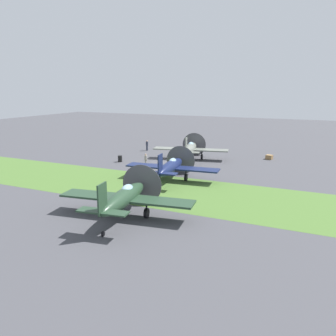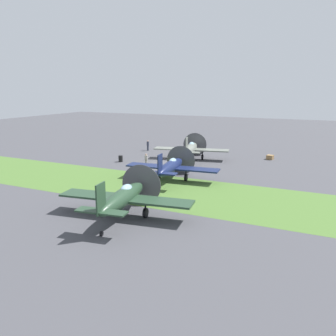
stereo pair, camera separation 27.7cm
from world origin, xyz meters
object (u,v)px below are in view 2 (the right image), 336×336
(airplane_wingman, at_px, (171,167))
(supply_crate, at_px, (270,157))
(ground_crew_chief, at_px, (148,145))
(fuel_drum, at_px, (121,159))
(airplane_lead, at_px, (191,149))
(ground_crew_mechanic, at_px, (146,160))
(airplane_trail, at_px, (124,197))

(airplane_wingman, xyz_separation_m, supply_crate, (8.11, 16.95, -1.28))
(airplane_wingman, relative_size, ground_crew_chief, 6.24)
(airplane_wingman, bearing_deg, supply_crate, 58.29)
(ground_crew_chief, relative_size, fuel_drum, 1.92)
(supply_crate, bearing_deg, airplane_lead, -153.91)
(airplane_wingman, xyz_separation_m, fuel_drum, (-10.75, 6.21, -1.15))
(ground_crew_mechanic, bearing_deg, ground_crew_chief, -146.61)
(airplane_trail, bearing_deg, airplane_wingman, 88.24)
(fuel_drum, distance_m, supply_crate, 21.70)
(airplane_trail, xyz_separation_m, fuel_drum, (-12.08, 18.20, -1.23))
(airplane_wingman, height_order, ground_crew_chief, airplane_wingman)
(airplane_trail, xyz_separation_m, ground_crew_chief, (-12.90, 27.80, -0.77))
(ground_crew_mechanic, xyz_separation_m, supply_crate, (14.12, 11.87, -0.59))
(fuel_drum, bearing_deg, airplane_lead, 33.72)
(airplane_wingman, distance_m, airplane_trail, 12.06)
(airplane_lead, bearing_deg, airplane_trail, -93.39)
(supply_crate, bearing_deg, fuel_drum, -150.35)
(airplane_lead, bearing_deg, airplane_wingman, -91.03)
(fuel_drum, bearing_deg, airplane_trail, -56.43)
(airplane_lead, xyz_separation_m, airplane_trail, (3.64, -23.83, 0.04))
(airplane_wingman, distance_m, supply_crate, 18.84)
(airplane_trail, xyz_separation_m, ground_crew_mechanic, (-7.34, 17.07, -0.77))
(airplane_wingman, xyz_separation_m, ground_crew_mechanic, (-6.01, 5.08, -0.69))
(supply_crate, bearing_deg, airplane_trail, -103.19)
(airplane_wingman, xyz_separation_m, ground_crew_chief, (-11.57, 15.81, -0.69))
(ground_crew_chief, distance_m, supply_crate, 19.73)
(airplane_wingman, relative_size, supply_crate, 11.99)
(airplane_trail, height_order, supply_crate, airplane_trail)
(airplane_lead, relative_size, airplane_wingman, 1.02)
(ground_crew_mechanic, bearing_deg, fuel_drum, -97.49)
(airplane_trail, relative_size, fuel_drum, 12.58)
(ground_crew_chief, bearing_deg, fuel_drum, 166.99)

